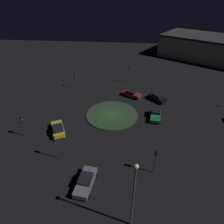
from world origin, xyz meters
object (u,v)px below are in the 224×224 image
object	(u,v)px
car_grey	(86,182)
traffic_light_south	(129,72)
traffic_light_southeast	(75,77)
car_red	(132,94)
traffic_light_northeast_near	(55,143)
car_yellow	(58,129)
traffic_light_northeast	(22,123)
car_black	(158,97)
store_building	(209,48)
car_green	(156,115)
traffic_light_northwest	(156,157)
streetlamp_north_near	(134,192)

from	to	relation	value
car_grey	traffic_light_south	world-z (taller)	traffic_light_south
traffic_light_southeast	car_grey	bearing A→B (deg)	-25.20
car_red	traffic_light_northeast_near	size ratio (longest dim) A/B	1.10
car_yellow	traffic_light_northeast	size ratio (longest dim) A/B	1.28
car_black	car_red	world-z (taller)	car_black
car_black	store_building	world-z (taller)	store_building
car_red	store_building	distance (m)	40.46
car_green	car_red	bearing A→B (deg)	-141.11
traffic_light_northeast	traffic_light_northeast_near	xyz separation A→B (m)	(-7.19, 4.41, 0.28)
car_green	traffic_light_south	bearing A→B (deg)	-151.78
traffic_light_northeast	traffic_light_south	world-z (taller)	traffic_light_south
traffic_light_northeast	traffic_light_northwest	size ratio (longest dim) A/B	0.91
traffic_light_northeast	streetlamp_north_near	distance (m)	22.65
car_black	traffic_light_northwest	bearing A→B (deg)	-48.88
car_black	car_red	distance (m)	5.90
car_grey	traffic_light_south	bearing A→B (deg)	178.43
car_grey	traffic_light_south	size ratio (longest dim) A/B	1.10
car_green	traffic_light_northeast_near	distance (m)	19.86
streetlamp_north_near	car_green	bearing A→B (deg)	-102.24
car_red	traffic_light_northwest	size ratio (longest dim) A/B	1.11
traffic_light_northwest	car_green	bearing A→B (deg)	-33.86
car_red	store_building	xyz separation A→B (m)	(-26.01, -30.86, 2.96)
traffic_light_northeast_near	streetlamp_north_near	distance (m)	14.31
traffic_light_northwest	traffic_light_southeast	size ratio (longest dim) A/B	1.01
traffic_light_northwest	car_red	bearing A→B (deg)	-18.83
car_red	streetlamp_north_near	xyz separation A→B (m)	(-0.28, 28.90, 4.92)
car_red	traffic_light_northeast	world-z (taller)	traffic_light_northeast
car_grey	traffic_light_northeast	size ratio (longest dim) A/B	1.26
car_green	car_yellow	bearing A→B (deg)	-61.57
traffic_light_northeast_near	car_red	bearing A→B (deg)	1.63
car_red	car_green	size ratio (longest dim) A/B	1.03
traffic_light_northwest	traffic_light_south	xyz separation A→B (m)	(4.16, -29.33, 0.12)
car_black	traffic_light_northwest	size ratio (longest dim) A/B	1.05
car_black	car_green	distance (m)	7.01
car_yellow	store_building	size ratio (longest dim) A/B	0.14
car_red	car_yellow	bearing A→B (deg)	-101.37
traffic_light_northeast	traffic_light_southeast	world-z (taller)	traffic_light_southeast
traffic_light_northeast_near	streetlamp_north_near	world-z (taller)	streetlamp_north_near
car_green	streetlamp_north_near	bearing A→B (deg)	-3.66
traffic_light_northeast	car_yellow	bearing A→B (deg)	-14.28
traffic_light_northwest	traffic_light_south	world-z (taller)	traffic_light_south
traffic_light_southeast	streetlamp_north_near	world-z (taller)	streetlamp_north_near
car_black	streetlamp_north_near	world-z (taller)	streetlamp_north_near
car_yellow	car_black	xyz separation A→B (m)	(-18.39, -13.22, -0.00)
car_yellow	car_green	distance (m)	18.50
car_green	traffic_light_northeast	bearing A→B (deg)	-62.75
traffic_light_northwest	traffic_light_northeast_near	xyz separation A→B (m)	(14.06, -1.31, 0.04)
traffic_light_northeast_near	traffic_light_northeast	bearing A→B (deg)	88.15
traffic_light_northwest	traffic_light_southeast	distance (m)	30.32
car_black	car_green	xyz separation A→B (m)	(0.99, 6.94, -0.07)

